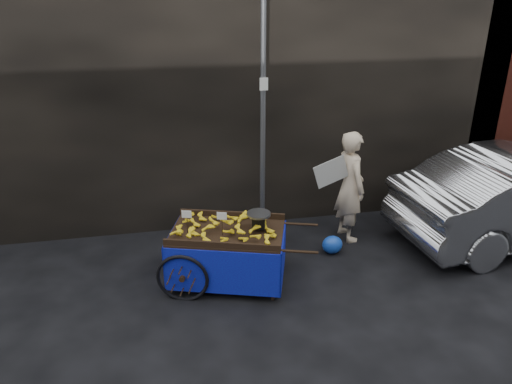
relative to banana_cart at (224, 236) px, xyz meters
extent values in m
plane|color=black|center=(0.50, 0.02, -0.68)|extent=(80.00, 80.00, 0.00)
cube|color=black|center=(-0.50, 2.62, 1.82)|extent=(11.00, 2.00, 5.00)
cylinder|color=slate|center=(0.80, 1.32, 1.32)|extent=(0.08, 0.08, 4.00)
cube|color=white|center=(0.80, 1.27, 1.72)|extent=(0.12, 0.02, 0.18)
cube|color=black|center=(0.04, -0.01, 0.05)|extent=(1.67, 1.31, 0.05)
cube|color=black|center=(0.17, 0.40, 0.11)|extent=(1.41, 0.47, 0.09)
cube|color=black|center=(-0.08, -0.42, 0.11)|extent=(1.41, 0.47, 0.09)
cube|color=black|center=(0.55, -0.56, -0.32)|extent=(0.06, 0.06, 0.73)
cube|color=black|center=(0.77, 0.14, -0.32)|extent=(0.06, 0.06, 0.73)
cylinder|color=black|center=(0.85, -0.65, 0.05)|extent=(0.45, 0.17, 0.04)
cylinder|color=black|center=(1.07, 0.05, 0.05)|extent=(0.45, 0.17, 0.04)
torus|color=black|center=(-0.58, -0.34, -0.36)|extent=(0.67, 0.25, 0.69)
torus|color=black|center=(-0.29, 0.61, -0.36)|extent=(0.67, 0.25, 0.69)
cylinder|color=black|center=(-0.43, 0.14, -0.36)|extent=(0.35, 0.99, 0.05)
cube|color=#110892|center=(-0.09, -0.46, -0.26)|extent=(1.44, 0.47, 0.62)
cube|color=#110892|center=(0.18, 0.43, -0.26)|extent=(1.44, 0.47, 0.62)
cube|color=#110892|center=(-0.66, 0.21, -0.26)|extent=(0.30, 0.91, 0.62)
cube|color=#110892|center=(0.75, -0.24, -0.26)|extent=(0.30, 0.91, 0.62)
cube|color=black|center=(0.45, -0.09, 0.20)|extent=(0.20, 0.17, 0.15)
cylinder|color=silver|center=(0.45, -0.09, 0.33)|extent=(0.39, 0.39, 0.03)
cube|color=white|center=(-0.47, 0.04, 0.35)|extent=(0.12, 0.05, 0.10)
cube|color=white|center=(-0.03, -0.10, 0.35)|extent=(0.12, 0.05, 0.10)
imported|color=beige|center=(2.07, 0.85, 0.19)|extent=(0.51, 0.69, 1.74)
cube|color=silver|center=(1.71, 0.76, 0.49)|extent=(0.59, 0.08, 0.50)
ellipsoid|color=blue|center=(1.68, 0.41, -0.54)|extent=(0.31, 0.25, 0.28)
camera|label=1|loc=(-0.69, -5.75, 3.19)|focal=35.00mm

